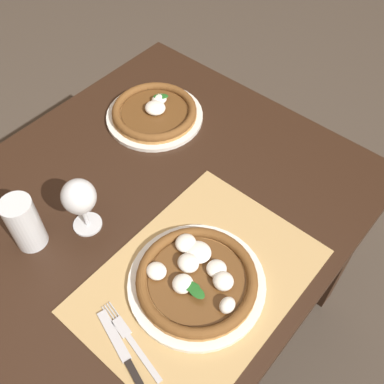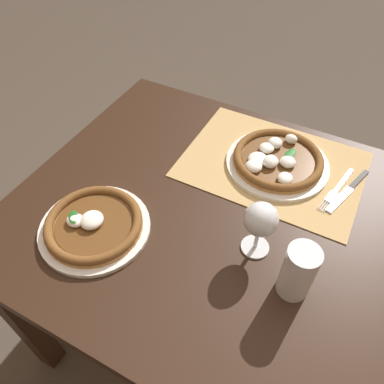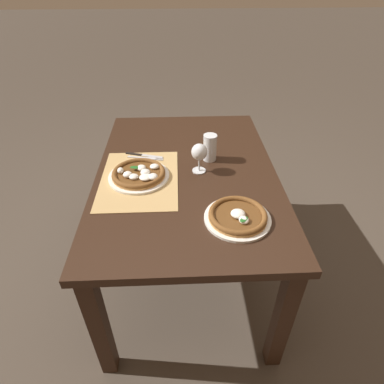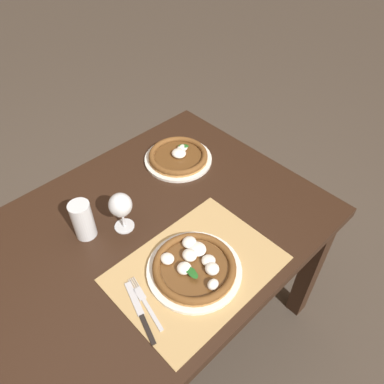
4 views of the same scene
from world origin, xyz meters
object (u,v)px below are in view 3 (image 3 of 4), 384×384
(pint_glass, at_px, (210,148))
(knife, at_px, (144,155))
(fork, at_px, (146,158))
(pizza_far, at_px, (238,216))
(wine_glass, at_px, (199,153))
(pizza_near, at_px, (139,174))

(pint_glass, height_order, knife, pint_glass)
(fork, xyz_separation_m, knife, (-0.03, -0.01, 0.00))
(pizza_far, xyz_separation_m, wine_glass, (-0.38, -0.14, 0.09))
(fork, relative_size, knife, 0.95)
(knife, bearing_deg, wine_glass, 61.13)
(fork, bearing_deg, knife, -159.68)
(pizza_near, bearing_deg, pint_glass, 114.10)
(wine_glass, bearing_deg, knife, -118.87)
(pizza_far, height_order, fork, pizza_far)
(pint_glass, bearing_deg, wine_glass, -29.55)
(pizza_far, height_order, knife, pizza_far)
(pint_glass, bearing_deg, fork, -93.24)
(pizza_near, bearing_deg, pizza_far, 52.97)
(wine_glass, relative_size, knife, 0.74)
(pizza_near, distance_m, pizza_far, 0.55)
(pizza_far, distance_m, fork, 0.67)
(pint_glass, height_order, fork, pint_glass)
(pizza_near, relative_size, wine_glass, 1.95)
(wine_glass, xyz_separation_m, pint_glass, (-0.11, 0.06, -0.04))
(pizza_far, bearing_deg, pint_glass, -171.49)
(pizza_far, height_order, pint_glass, pint_glass)
(pizza_far, height_order, wine_glass, wine_glass)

